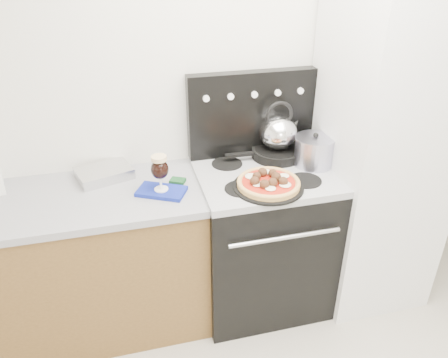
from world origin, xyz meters
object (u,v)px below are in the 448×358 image
object	(u,v)px
stock_pot	(314,152)
skillet	(277,153)
base_cabinet	(75,269)
stove_body	(261,241)
oven_mitt	(162,191)
tea_kettle	(278,129)
fridge	(379,156)
pizza	(269,182)
beer_glass	(160,173)
pizza_pan	(268,187)

from	to	relation	value
stock_pot	skillet	bearing A→B (deg)	138.34
base_cabinet	stove_body	xyz separation A→B (m)	(1.10, -0.02, 0.01)
oven_mitt	tea_kettle	world-z (taller)	tea_kettle
fridge	pizza	distance (m)	0.75
beer_glass	skillet	bearing A→B (deg)	17.09
stove_body	pizza	size ratio (longest dim) A/B	2.65
fridge	skillet	size ratio (longest dim) A/B	6.30
stock_pot	oven_mitt	bearing A→B (deg)	-175.29
stock_pot	beer_glass	bearing A→B (deg)	-175.29
pizza_pan	tea_kettle	distance (m)	0.42
stock_pot	pizza_pan	bearing A→B (deg)	-150.87
stove_body	skillet	distance (m)	0.55
base_cabinet	pizza	world-z (taller)	pizza
base_cabinet	tea_kettle	bearing A→B (deg)	6.67
fridge	tea_kettle	world-z (taller)	fridge
oven_mitt	beer_glass	xyz separation A→B (m)	(0.00, 0.00, 0.11)
skillet	pizza	bearing A→B (deg)	-117.01
pizza	skillet	size ratio (longest dim) A/B	1.10
oven_mitt	pizza	distance (m)	0.57
pizza	skillet	distance (m)	0.38
skillet	stove_body	bearing A→B (deg)	-128.38
beer_glass	tea_kettle	size ratio (longest dim) A/B	0.81
fridge	pizza_pan	size ratio (longest dim) A/B	5.06
base_cabinet	skillet	world-z (taller)	skillet
fridge	pizza_pan	xyz separation A→B (m)	(-0.74, -0.14, -0.02)
fridge	beer_glass	bearing A→B (deg)	-178.77
base_cabinet	pizza_pan	size ratio (longest dim) A/B	3.86
beer_glass	pizza	size ratio (longest dim) A/B	0.60
fridge	tea_kettle	distance (m)	0.62
tea_kettle	fridge	bearing A→B (deg)	-13.97
pizza	tea_kettle	bearing A→B (deg)	62.99
pizza_pan	stock_pot	size ratio (longest dim) A/B	1.69
pizza_pan	pizza	xyz separation A→B (m)	(0.00, 0.00, 0.03)
stove_body	stock_pot	size ratio (longest dim) A/B	3.95
pizza	stock_pot	world-z (taller)	stock_pot
base_cabinet	stove_body	distance (m)	1.11
base_cabinet	beer_glass	bearing A→B (deg)	-8.56
base_cabinet	fridge	world-z (taller)	fridge
pizza_pan	skillet	bearing A→B (deg)	62.99
fridge	pizza	bearing A→B (deg)	-168.97
pizza_pan	tea_kettle	world-z (taller)	tea_kettle
oven_mitt	pizza	size ratio (longest dim) A/B	0.75
pizza_pan	stove_body	bearing A→B (deg)	77.29
stove_body	oven_mitt	distance (m)	0.76
pizza_pan	tea_kettle	bearing A→B (deg)	62.99
fridge	stock_pot	world-z (taller)	fridge
beer_glass	pizza_pan	bearing A→B (deg)	-11.91
pizza	beer_glass	bearing A→B (deg)	168.09
skillet	stock_pot	distance (m)	0.23
pizza	skillet	bearing A→B (deg)	62.99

